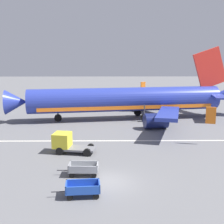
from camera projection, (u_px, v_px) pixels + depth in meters
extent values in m
plane|color=slate|center=(110.00, 182.00, 24.57)|extent=(220.00, 220.00, 0.00)
cube|color=silver|center=(110.00, 141.00, 36.06)|extent=(120.00, 0.36, 0.01)
cylinder|color=#28389E|center=(125.00, 99.00, 47.29)|extent=(30.22, 8.07, 3.70)
cube|color=orange|center=(125.00, 106.00, 47.48)|extent=(27.22, 7.44, 0.56)
cone|color=#28389E|center=(16.00, 102.00, 44.75)|extent=(3.70, 4.06, 3.63)
cube|color=#28389E|center=(169.00, 113.00, 39.96)|extent=(5.57, 13.25, 1.35)
cube|color=orange|center=(211.00, 115.00, 33.88)|extent=(1.12, 0.45, 1.90)
cylinder|color=navy|center=(156.00, 121.00, 41.55)|extent=(3.47, 2.55, 2.10)
cube|color=#28389E|center=(138.00, 96.00, 56.14)|extent=(8.83, 12.52, 1.35)
cube|color=orange|center=(143.00, 86.00, 62.66)|extent=(1.05, 0.73, 1.90)
cylinder|color=navy|center=(133.00, 104.00, 54.70)|extent=(3.47, 2.55, 2.10)
cube|color=red|center=(210.00, 68.00, 48.49)|extent=(5.97, 1.23, 6.88)
cube|color=#28389E|center=(219.00, 96.00, 46.22)|extent=(2.64, 5.43, 0.24)
cube|color=#28389E|center=(201.00, 91.00, 52.43)|extent=(3.93, 5.46, 0.24)
cylinder|color=#4C4C51|center=(58.00, 111.00, 45.98)|extent=(0.20, 0.20, 2.04)
cylinder|color=black|center=(58.00, 118.00, 46.18)|extent=(1.15, 0.61, 1.10)
cylinder|color=#4C4C51|center=(144.00, 111.00, 45.85)|extent=(0.20, 0.20, 2.04)
cylinder|color=black|center=(144.00, 118.00, 46.04)|extent=(1.15, 0.61, 1.10)
cylinder|color=#4C4C51|center=(137.00, 106.00, 50.11)|extent=(0.20, 0.20, 2.04)
cylinder|color=black|center=(137.00, 112.00, 50.31)|extent=(1.15, 0.61, 1.10)
cube|color=#234CB2|center=(83.00, 190.00, 22.08)|extent=(2.61, 1.61, 0.08)
cube|color=#234CB2|center=(83.00, 190.00, 21.38)|extent=(2.50, 0.31, 0.55)
cube|color=#234CB2|center=(83.00, 182.00, 22.65)|extent=(2.50, 0.31, 0.55)
cube|color=#234CB2|center=(66.00, 187.00, 21.91)|extent=(0.22, 1.40, 0.55)
cube|color=#234CB2|center=(99.00, 185.00, 22.13)|extent=(0.22, 1.40, 0.55)
cylinder|color=#2D2D33|center=(58.00, 192.00, 21.92)|extent=(1.00, 0.16, 0.08)
cylinder|color=black|center=(70.00, 198.00, 21.50)|extent=(0.45, 0.20, 0.44)
cylinder|color=black|center=(70.00, 191.00, 22.59)|extent=(0.45, 0.20, 0.44)
cylinder|color=black|center=(96.00, 196.00, 21.67)|extent=(0.45, 0.20, 0.44)
cylinder|color=black|center=(95.00, 190.00, 22.76)|extent=(0.45, 0.20, 0.44)
cube|color=gray|center=(83.00, 170.00, 25.87)|extent=(2.53, 1.46, 0.08)
cube|color=gray|center=(83.00, 169.00, 25.17)|extent=(2.50, 0.16, 0.55)
cube|color=gray|center=(84.00, 164.00, 26.44)|extent=(2.50, 0.16, 0.55)
cube|color=gray|center=(69.00, 166.00, 25.82)|extent=(0.14, 1.40, 0.55)
cube|color=gray|center=(97.00, 167.00, 25.79)|extent=(0.14, 1.40, 0.55)
cylinder|color=#2D2D33|center=(63.00, 170.00, 25.90)|extent=(1.00, 0.11, 0.08)
cylinder|color=black|center=(72.00, 175.00, 25.38)|extent=(0.44, 0.17, 0.44)
cylinder|color=black|center=(74.00, 170.00, 26.48)|extent=(0.44, 0.17, 0.44)
cylinder|color=black|center=(94.00, 176.00, 25.35)|extent=(0.44, 0.17, 0.44)
cylinder|color=black|center=(95.00, 170.00, 26.45)|extent=(0.44, 0.17, 0.44)
cube|color=slate|center=(81.00, 149.00, 31.57)|extent=(3.37, 2.37, 0.20)
cube|color=yellow|center=(62.00, 140.00, 31.70)|extent=(1.98, 2.15, 1.50)
cube|color=#19232D|center=(55.00, 138.00, 31.79)|extent=(0.34, 1.61, 0.67)
cylinder|color=black|center=(60.00, 151.00, 31.06)|extent=(0.84, 0.42, 0.80)
cylinder|color=black|center=(65.00, 146.00, 32.71)|extent=(0.84, 0.42, 0.80)
cylinder|color=black|center=(87.00, 153.00, 30.63)|extent=(0.84, 0.42, 0.80)
cylinder|color=black|center=(91.00, 147.00, 32.29)|extent=(0.84, 0.42, 0.80)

